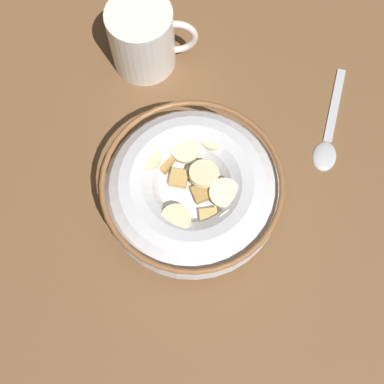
# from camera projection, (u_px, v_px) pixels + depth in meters

# --- Properties ---
(ground_plane) EXTENTS (1.13, 1.13, 0.02)m
(ground_plane) POSITION_uv_depth(u_px,v_px,m) (192.00, 204.00, 0.57)
(ground_plane) COLOR brown
(cereal_bowl) EXTENTS (0.19, 0.19, 0.06)m
(cereal_bowl) POSITION_uv_depth(u_px,v_px,m) (192.00, 191.00, 0.53)
(cereal_bowl) COLOR silver
(cereal_bowl) RESTS_ON ground_plane
(spoon) EXTENTS (0.06, 0.14, 0.01)m
(spoon) POSITION_uv_depth(u_px,v_px,m) (328.00, 139.00, 0.59)
(spoon) COLOR #B7B7BC
(spoon) RESTS_ON ground_plane
(coffee_mug) EXTENTS (0.10, 0.08, 0.09)m
(coffee_mug) POSITION_uv_depth(u_px,v_px,m) (143.00, 38.00, 0.59)
(coffee_mug) COLOR white
(coffee_mug) RESTS_ON ground_plane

